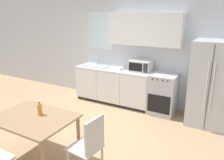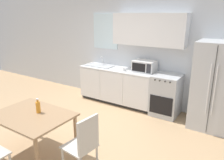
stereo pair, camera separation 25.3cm
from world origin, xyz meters
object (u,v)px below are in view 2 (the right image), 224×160
(dining_table, at_px, (32,120))
(drink_bottle, at_px, (38,107))
(oven_range, at_px, (166,95))
(dining_chair_side, at_px, (84,143))
(microwave, at_px, (144,66))
(refrigerator, at_px, (215,86))
(coffee_mug, at_px, (124,69))

(dining_table, bearing_deg, drink_bottle, 70.88)
(oven_range, relative_size, dining_chair_side, 0.99)
(oven_range, xyz_separation_m, dining_table, (-1.24, -2.62, 0.17))
(oven_range, height_order, microwave, microwave)
(dining_table, height_order, dining_chair_side, dining_chair_side)
(microwave, bearing_deg, refrigerator, -5.49)
(microwave, bearing_deg, oven_range, -9.04)
(oven_range, bearing_deg, coffee_mug, -174.19)
(refrigerator, height_order, microwave, refrigerator)
(refrigerator, relative_size, dining_chair_side, 1.86)
(oven_range, bearing_deg, drink_bottle, -115.53)
(coffee_mug, height_order, dining_chair_side, coffee_mug)
(refrigerator, distance_m, drink_bottle, 3.28)
(oven_range, relative_size, dining_table, 0.77)
(oven_range, height_order, refrigerator, refrigerator)
(coffee_mug, relative_size, drink_bottle, 0.45)
(dining_table, distance_m, drink_bottle, 0.22)
(drink_bottle, bearing_deg, coffee_mug, 86.03)
(coffee_mug, relative_size, dining_chair_side, 0.11)
(drink_bottle, bearing_deg, refrigerator, 48.62)
(oven_range, distance_m, coffee_mug, 1.15)
(refrigerator, xyz_separation_m, dining_table, (-2.21, -2.57, -0.23))
(microwave, bearing_deg, dining_chair_side, -82.72)
(dining_table, height_order, drink_bottle, drink_bottle)
(oven_range, distance_m, microwave, 0.84)
(microwave, bearing_deg, drink_bottle, -102.94)
(coffee_mug, distance_m, dining_chair_side, 2.60)
(microwave, relative_size, coffee_mug, 4.83)
(dining_chair_side, relative_size, drink_bottle, 3.94)
(refrigerator, distance_m, dining_chair_side, 2.81)
(oven_range, height_order, dining_chair_side, dining_chair_side)
(coffee_mug, bearing_deg, oven_range, 5.81)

